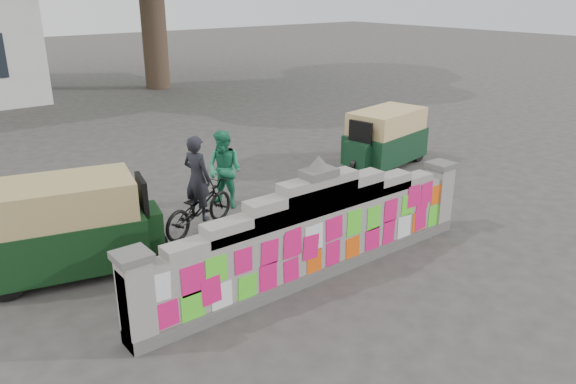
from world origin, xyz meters
The scene contains 7 objects.
ground centered at (0.00, 0.00, 0.00)m, with size 100.00×100.00×0.00m, color #383533.
parapet_wall centered at (0.00, -0.01, 0.75)m, with size 6.48×0.44×2.01m.
cyclist_bike centered at (-0.58, 2.73, 0.47)m, with size 0.63×1.81×0.95m, color black.
cyclist_rider centered at (-0.58, 2.73, 0.80)m, with size 0.59×0.39×1.61m, color black.
pedestrian centered at (0.48, 3.48, 0.82)m, with size 0.79×0.62×1.63m, color #25885F.
rickshaw_left centered at (-3.01, 2.56, 0.81)m, with size 2.90×1.85×1.56m.
rickshaw_right centered at (5.28, 3.44, 0.75)m, with size 2.67×1.57×1.44m.
Camera 1 is at (-5.33, -6.02, 4.38)m, focal length 35.00 mm.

